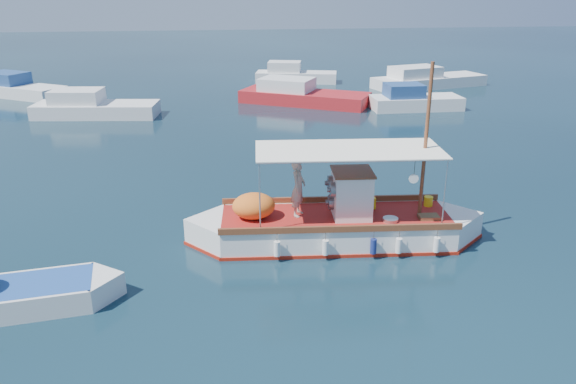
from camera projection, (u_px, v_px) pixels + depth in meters
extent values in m
plane|color=black|center=(321.00, 237.00, 17.74)|extent=(160.00, 160.00, 0.00)
cube|color=white|center=(335.00, 231.00, 17.35)|extent=(7.11, 2.85, 1.02)
cube|color=white|center=(223.00, 234.00, 17.17)|extent=(2.31, 2.31, 1.02)
cube|color=white|center=(446.00, 228.00, 17.53)|extent=(2.31, 2.31, 1.02)
cube|color=#A11E0F|center=(335.00, 240.00, 17.46)|extent=(7.21, 2.93, 0.17)
cube|color=maroon|center=(336.00, 216.00, 17.18)|extent=(7.09, 2.66, 0.06)
cube|color=brown|center=(331.00, 199.00, 18.23)|extent=(7.03, 0.64, 0.19)
cube|color=brown|center=(341.00, 229.00, 16.05)|extent=(7.03, 0.64, 0.19)
cube|color=white|center=(352.00, 194.00, 16.95)|extent=(1.20, 1.29, 1.39)
cube|color=brown|center=(353.00, 172.00, 16.69)|extent=(1.30, 1.39, 0.06)
cylinder|color=slate|center=(333.00, 190.00, 16.54)|extent=(0.24, 0.48, 0.46)
cylinder|color=slate|center=(331.00, 183.00, 17.10)|extent=(0.24, 0.48, 0.46)
cylinder|color=slate|center=(332.00, 202.00, 17.00)|extent=(0.24, 0.48, 0.46)
cylinder|color=brown|center=(426.00, 142.00, 16.49)|extent=(0.12, 0.12, 4.63)
cylinder|color=brown|center=(400.00, 154.00, 16.58)|extent=(1.67, 0.20, 0.07)
cylinder|color=silver|center=(259.00, 174.00, 17.63)|extent=(0.04, 0.04, 2.09)
cylinder|color=silver|center=(260.00, 198.00, 15.73)|extent=(0.04, 0.04, 2.09)
cylinder|color=silver|center=(425.00, 171.00, 17.91)|extent=(0.04, 0.04, 2.09)
cylinder|color=silver|center=(445.00, 194.00, 16.01)|extent=(0.04, 0.04, 2.09)
cube|color=white|center=(349.00, 150.00, 16.44)|extent=(5.62, 2.64, 0.04)
ellipsoid|color=orange|center=(254.00, 206.00, 16.90)|extent=(1.38, 1.20, 0.78)
cube|color=yellow|center=(372.00, 203.00, 17.64)|extent=(0.24, 0.18, 0.37)
cylinder|color=yellow|center=(428.00, 201.00, 17.88)|extent=(0.30, 0.30, 0.32)
cube|color=brown|center=(429.00, 217.00, 16.95)|extent=(0.63, 0.46, 0.11)
cylinder|color=#B2B2B2|center=(390.00, 220.00, 16.76)|extent=(0.50, 0.50, 0.11)
cylinder|color=white|center=(414.00, 179.00, 15.84)|extent=(0.28, 0.05, 0.28)
cylinder|color=white|center=(277.00, 249.00, 16.01)|extent=(0.20, 0.20, 0.44)
cylinder|color=navy|center=(373.00, 246.00, 16.16)|extent=(0.20, 0.20, 0.44)
cylinder|color=white|center=(437.00, 245.00, 16.25)|extent=(0.20, 0.20, 0.44)
imported|color=#BCAF9B|center=(298.00, 188.00, 16.91)|extent=(0.64, 0.76, 1.76)
cube|color=white|center=(7.00, 301.00, 13.75)|extent=(4.23, 2.11, 0.79)
cube|color=white|center=(94.00, 290.00, 14.25)|extent=(1.57, 1.57, 0.79)
cube|color=#214A98|center=(5.00, 288.00, 13.62)|extent=(4.20, 1.94, 0.04)
cube|color=silver|center=(97.00, 111.00, 33.31)|extent=(7.38, 3.28, 1.00)
cube|color=silver|center=(77.00, 96.00, 32.99)|extent=(3.09, 2.38, 0.80)
cube|color=#A91C20|center=(304.00, 99.00, 36.75)|extent=(8.63, 6.47, 1.00)
cube|color=silver|center=(287.00, 84.00, 36.85)|extent=(4.06, 3.69, 0.80)
cube|color=silver|center=(416.00, 104.00, 35.22)|extent=(5.59, 2.20, 1.00)
cube|color=navy|center=(404.00, 90.00, 34.80)|extent=(2.24, 1.87, 0.80)
cube|color=silver|center=(429.00, 83.00, 42.58)|extent=(9.22, 4.81, 1.00)
cube|color=silver|center=(415.00, 72.00, 41.78)|extent=(3.99, 3.05, 0.80)
cube|color=silver|center=(20.00, 92.00, 39.09)|extent=(7.02, 5.59, 1.00)
cube|color=navy|center=(7.00, 78.00, 39.17)|extent=(3.36, 3.11, 0.80)
cube|color=silver|center=(296.00, 78.00, 44.58)|extent=(6.61, 3.35, 1.00)
cube|color=silver|center=(284.00, 67.00, 44.34)|extent=(2.84, 2.22, 0.80)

